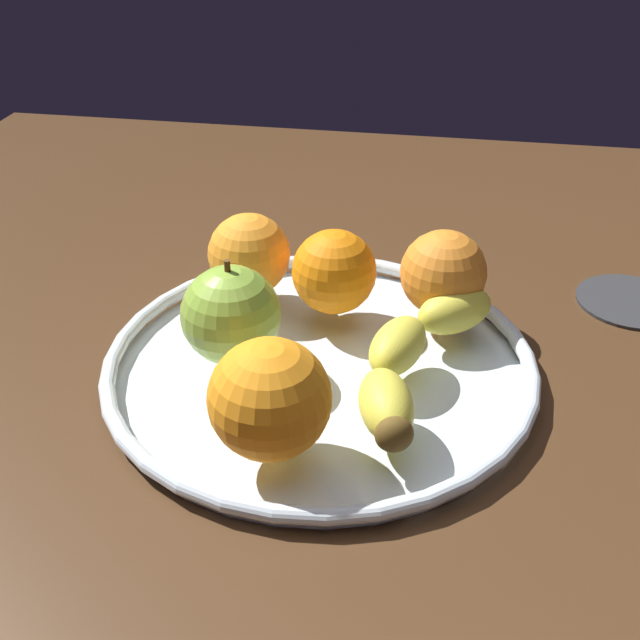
{
  "coord_description": "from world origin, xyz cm",
  "views": [
    {
      "loc": [
        47.13,
        8.24,
        35.45
      ],
      "look_at": [
        0.0,
        0.0,
        4.8
      ],
      "focal_mm": 43.13,
      "sensor_mm": 36.0,
      "label": 1
    }
  ],
  "objects": [
    {
      "name": "fruit_bowl",
      "position": [
        0.0,
        0.0,
        0.92
      ],
      "size": [
        33.07,
        33.07,
        1.8
      ],
      "color": "silver",
      "rests_on": "ground_plane"
    },
    {
      "name": "apple",
      "position": [
        1.51,
        -6.36,
        5.5
      ],
      "size": [
        7.4,
        7.4,
        8.2
      ],
      "color": "#8DB93D",
      "rests_on": "fruit_bowl"
    },
    {
      "name": "ground_plane",
      "position": [
        0.0,
        0.0,
        -2.0
      ],
      "size": [
        111.64,
        111.64,
        4.0
      ],
      "primitive_type": "cube",
      "color": "#462C18"
    },
    {
      "name": "orange_center",
      "position": [
        -8.33,
        -7.52,
        5.29
      ],
      "size": [
        6.97,
        6.97,
        6.97
      ],
      "primitive_type": "sphere",
      "color": "orange",
      "rests_on": "fruit_bowl"
    },
    {
      "name": "banana",
      "position": [
        1.46,
        7.12,
        3.58
      ],
      "size": [
        20.19,
        10.44,
        3.57
      ],
      "rotation": [
        0.0,
        0.0,
        -0.32
      ],
      "color": "yellow",
      "rests_on": "fruit_bowl"
    },
    {
      "name": "orange_front_left",
      "position": [
        -6.63,
        -0.14,
        5.26
      ],
      "size": [
        6.92,
        6.92,
        6.92
      ],
      "primitive_type": "sphere",
      "color": "orange",
      "rests_on": "fruit_bowl"
    },
    {
      "name": "orange_back_left",
      "position": [
        10.86,
        -1.27,
        5.71
      ],
      "size": [
        7.82,
        7.82,
        7.82
      ],
      "primitive_type": "sphere",
      "color": "orange",
      "rests_on": "fruit_bowl"
    },
    {
      "name": "orange_front_right",
      "position": [
        -7.85,
        8.71,
        5.31
      ],
      "size": [
        7.01,
        7.01,
        7.01
      ],
      "primitive_type": "sphere",
      "color": "orange",
      "rests_on": "fruit_bowl"
    },
    {
      "name": "ambient_coaster",
      "position": [
        -14.93,
        25.36,
        0.3
      ],
      "size": [
        9.4,
        9.4,
        0.6
      ],
      "primitive_type": "cylinder",
      "color": "#2D2D2F",
      "rests_on": "ground_plane"
    }
  ]
}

